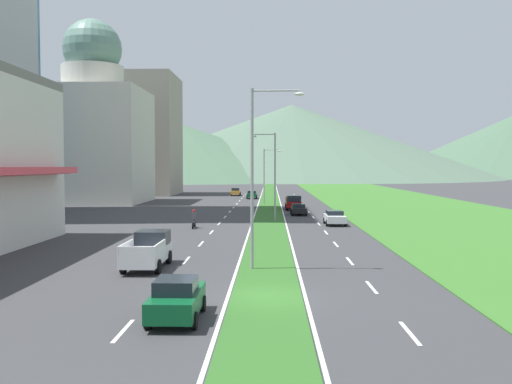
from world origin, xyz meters
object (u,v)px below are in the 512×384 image
object	(u,v)px
street_lamp_near	(257,167)
car_0	(177,299)
street_lamp_far	(266,172)
car_4	(236,192)
street_lamp_mid	(273,171)
car_1	(252,195)
pickup_truck_1	(148,250)
car_3	(299,209)
car_2	(335,218)
motorcycle_rider	(194,220)
pickup_truck_0	(293,202)

from	to	relation	value
street_lamp_near	car_0	distance (m)	11.93
street_lamp_far	car_4	bearing A→B (deg)	104.41
street_lamp_mid	street_lamp_far	bearing A→B (deg)	91.96
street_lamp_far	car_4	size ratio (longest dim) A/B	1.85
car_1	pickup_truck_1	xyz separation A→B (m)	(-3.73, -68.30, 0.24)
street_lamp_near	car_3	xyz separation A→B (m)	(4.13, 35.60, -5.16)
car_1	car_2	distance (m)	45.76
motorcycle_rider	street_lamp_near	bearing A→B (deg)	-162.61
street_lamp_far	car_1	size ratio (longest dim) A/B	2.01
street_lamp_far	car_0	size ratio (longest dim) A/B	2.10
street_lamp_near	street_lamp_far	bearing A→B (deg)	89.97
pickup_truck_1	car_1	bearing A→B (deg)	-3.12
car_1	motorcycle_rider	size ratio (longest dim) A/B	2.13
car_4	motorcycle_rider	size ratio (longest dim) A/B	2.31
street_lamp_near	motorcycle_rider	xyz separation A→B (m)	(-6.53, 20.87, -5.12)
street_lamp_near	pickup_truck_1	distance (m)	8.05
car_2	car_4	bearing A→B (deg)	-166.25
car_0	car_4	xyz separation A→B (m)	(-3.37, 89.35, -0.04)
car_2	car_3	bearing A→B (deg)	-165.08
street_lamp_near	street_lamp_mid	xyz separation A→B (m)	(0.96, 27.34, -0.50)
car_3	motorcycle_rider	xyz separation A→B (m)	(-10.67, -14.74, 0.04)
street_lamp_far	pickup_truck_0	distance (m)	12.44
car_2	pickup_truck_0	world-z (taller)	pickup_truck_0
street_lamp_near	motorcycle_rider	world-z (taller)	street_lamp_near
car_2	car_4	world-z (taller)	car_4
car_1	car_3	size ratio (longest dim) A/B	1.04
street_lamp_mid	pickup_truck_1	xyz separation A→B (m)	(-7.34, -26.78, -4.38)
street_lamp_far	car_2	world-z (taller)	street_lamp_far
street_lamp_near	pickup_truck_0	bearing A→B (deg)	84.95
car_0	pickup_truck_0	size ratio (longest dim) A/B	0.75
car_2	pickup_truck_0	bearing A→B (deg)	-170.18
street_lamp_near	car_4	bearing A→B (deg)	94.51
pickup_truck_0	street_lamp_far	bearing A→B (deg)	-161.11
car_1	pickup_truck_0	distance (m)	26.22
pickup_truck_0	car_2	bearing A→B (deg)	9.82
pickup_truck_0	motorcycle_rider	size ratio (longest dim) A/B	2.70
street_lamp_mid	street_lamp_far	size ratio (longest dim) A/B	1.10
pickup_truck_0	car_0	bearing A→B (deg)	-7.08
street_lamp_near	car_0	size ratio (longest dim) A/B	2.53
street_lamp_far	car_3	xyz separation A→B (m)	(4.11, -19.01, -4.23)
car_2	street_lamp_mid	bearing A→B (deg)	-116.98
car_2	street_lamp_near	bearing A→B (deg)	-16.55
car_1	motorcycle_rider	distance (m)	48.15
street_lamp_mid	car_0	xyz separation A→B (m)	(-3.81, -37.76, -4.55)
street_lamp_mid	pickup_truck_1	distance (m)	28.11
street_lamp_far	pickup_truck_0	world-z (taller)	street_lamp_far
car_3	car_4	size ratio (longest dim) A/B	0.89
car_4	pickup_truck_1	xyz separation A→B (m)	(-0.16, -78.37, 0.20)
pickup_truck_0	motorcycle_rider	world-z (taller)	pickup_truck_0
street_lamp_mid	pickup_truck_1	world-z (taller)	street_lamp_mid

